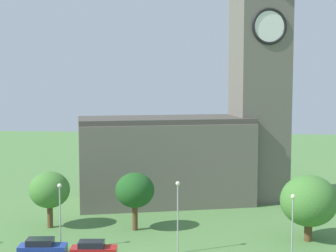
% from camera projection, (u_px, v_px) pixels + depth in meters
% --- Properties ---
extents(ground_plane, '(200.00, 200.00, 0.00)m').
position_uv_depth(ground_plane, '(160.00, 220.00, 66.88)').
color(ground_plane, '#517F42').
extents(church, '(31.32, 16.92, 35.33)m').
position_uv_depth(church, '(202.00, 127.00, 75.90)').
color(church, '#666056').
rests_on(church, ground).
extents(car_blue, '(4.94, 2.66, 1.82)m').
position_uv_depth(car_blue, '(42.00, 247.00, 53.47)').
color(car_blue, '#233D9E').
rests_on(car_blue, ground).
extents(car_red, '(4.70, 2.42, 1.71)m').
position_uv_depth(car_red, '(93.00, 249.00, 53.03)').
color(car_red, red).
rests_on(car_red, ground).
extents(streetlamp_west_mid, '(0.44, 0.44, 7.05)m').
position_uv_depth(streetlamp_west_mid, '(60.00, 206.00, 54.92)').
color(streetlamp_west_mid, '#9EA0A5').
rests_on(streetlamp_west_mid, ground).
extents(streetlamp_central, '(0.44, 0.44, 7.46)m').
position_uv_depth(streetlamp_central, '(178.00, 206.00, 54.04)').
color(streetlamp_central, '#9EA0A5').
rests_on(streetlamp_central, ground).
extents(streetlamp_east_mid, '(0.44, 0.44, 6.69)m').
position_uv_depth(streetlamp_east_mid, '(293.00, 217.00, 51.57)').
color(streetlamp_east_mid, '#9EA0A5').
rests_on(streetlamp_east_mid, ground).
extents(tree_by_tower, '(6.23, 6.23, 7.30)m').
position_uv_depth(tree_by_tower, '(309.00, 201.00, 58.06)').
color(tree_by_tower, brown).
rests_on(tree_by_tower, ground).
extents(tree_churchyard, '(4.81, 4.81, 6.75)m').
position_uv_depth(tree_churchyard, '(49.00, 190.00, 63.19)').
color(tree_churchyard, brown).
rests_on(tree_churchyard, ground).
extents(tree_riverside_west, '(4.55, 4.55, 6.81)m').
position_uv_depth(tree_riverside_west, '(135.00, 190.00, 62.14)').
color(tree_riverside_west, brown).
rests_on(tree_riverside_west, ground).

